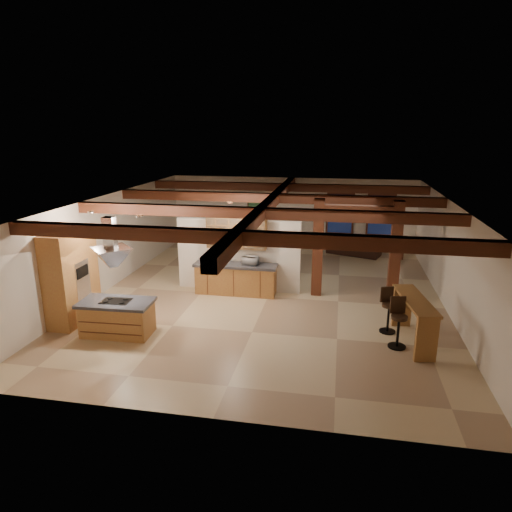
# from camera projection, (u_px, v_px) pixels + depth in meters

# --- Properties ---
(ground) EXTENTS (12.00, 12.00, 0.00)m
(ground) POSITION_uv_depth(u_px,v_px,m) (268.00, 297.00, 13.57)
(ground) COLOR #C8B085
(ground) RESTS_ON ground
(room_walls) EXTENTS (12.00, 12.00, 12.00)m
(room_walls) POSITION_uv_depth(u_px,v_px,m) (268.00, 239.00, 13.08)
(room_walls) COLOR silver
(room_walls) RESTS_ON ground
(ceiling_beams) EXTENTS (10.00, 12.00, 0.28)m
(ceiling_beams) POSITION_uv_depth(u_px,v_px,m) (269.00, 205.00, 12.82)
(ceiling_beams) COLOR #3E230F
(ceiling_beams) RESTS_ON room_walls
(timber_posts) EXTENTS (2.50, 0.30, 2.90)m
(timber_posts) POSITION_uv_depth(u_px,v_px,m) (357.00, 239.00, 13.12)
(timber_posts) COLOR #3E230F
(timber_posts) RESTS_ON ground
(partition_wall) EXTENTS (3.80, 0.18, 2.20)m
(partition_wall) POSITION_uv_depth(u_px,v_px,m) (238.00, 255.00, 13.92)
(partition_wall) COLOR silver
(partition_wall) RESTS_ON ground
(pantry_cabinet) EXTENTS (0.67, 1.60, 2.40)m
(pantry_cabinet) POSITION_uv_depth(u_px,v_px,m) (71.00, 277.00, 11.60)
(pantry_cabinet) COLOR olive
(pantry_cabinet) RESTS_ON ground
(back_counter) EXTENTS (2.50, 0.66, 0.94)m
(back_counter) POSITION_uv_depth(u_px,v_px,m) (236.00, 279.00, 13.72)
(back_counter) COLOR olive
(back_counter) RESTS_ON ground
(upper_display_cabinet) EXTENTS (1.80, 0.36, 0.95)m
(upper_display_cabinet) POSITION_uv_depth(u_px,v_px,m) (237.00, 233.00, 13.54)
(upper_display_cabinet) COLOR olive
(upper_display_cabinet) RESTS_ON partition_wall
(range_hood) EXTENTS (1.10, 1.10, 1.40)m
(range_hood) POSITION_uv_depth(u_px,v_px,m) (113.00, 264.00, 10.65)
(range_hood) COLOR silver
(range_hood) RESTS_ON room_walls
(back_windows) EXTENTS (2.70, 0.07, 1.70)m
(back_windows) POSITION_uv_depth(u_px,v_px,m) (360.00, 214.00, 18.28)
(back_windows) COLOR #3E230F
(back_windows) RESTS_ON room_walls
(framed_art) EXTENTS (0.65, 0.05, 0.85)m
(framed_art) POSITION_uv_depth(u_px,v_px,m) (255.00, 206.00, 18.99)
(framed_art) COLOR #3E230F
(framed_art) RESTS_ON room_walls
(recessed_cans) EXTENTS (3.16, 2.46, 0.03)m
(recessed_cans) POSITION_uv_depth(u_px,v_px,m) (157.00, 210.00, 11.41)
(recessed_cans) COLOR silver
(recessed_cans) RESTS_ON room_walls
(kitchen_island) EXTENTS (1.78, 0.99, 0.87)m
(kitchen_island) POSITION_uv_depth(u_px,v_px,m) (117.00, 317.00, 11.02)
(kitchen_island) COLOR olive
(kitchen_island) RESTS_ON ground
(dining_table) EXTENTS (1.67, 0.98, 0.58)m
(dining_table) POSITION_uv_depth(u_px,v_px,m) (266.00, 265.00, 15.70)
(dining_table) COLOR #411B10
(dining_table) RESTS_ON ground
(sofa) EXTENTS (2.20, 1.45, 0.60)m
(sofa) POSITION_uv_depth(u_px,v_px,m) (354.00, 247.00, 18.03)
(sofa) COLOR black
(sofa) RESTS_ON ground
(microwave) EXTENTS (0.51, 0.41, 0.25)m
(microwave) POSITION_uv_depth(u_px,v_px,m) (250.00, 261.00, 13.48)
(microwave) COLOR #B1B1B6
(microwave) RESTS_ON back_counter
(bar_counter) EXTENTS (0.83, 2.11, 1.08)m
(bar_counter) POSITION_uv_depth(u_px,v_px,m) (414.00, 313.00, 10.52)
(bar_counter) COLOR olive
(bar_counter) RESTS_ON ground
(side_table) EXTENTS (0.46, 0.46, 0.50)m
(side_table) POSITION_uv_depth(u_px,v_px,m) (398.00, 252.00, 17.51)
(side_table) COLOR #3E230F
(side_table) RESTS_ON ground
(table_lamp) EXTENTS (0.29, 0.29, 0.34)m
(table_lamp) POSITION_uv_depth(u_px,v_px,m) (399.00, 239.00, 17.38)
(table_lamp) COLOR black
(table_lamp) RESTS_ON side_table
(bar_stool_a) EXTENTS (0.41, 0.43, 1.17)m
(bar_stool_a) POSITION_uv_depth(u_px,v_px,m) (398.00, 322.00, 10.34)
(bar_stool_a) COLOR black
(bar_stool_a) RESTS_ON ground
(bar_stool_b) EXTENTS (0.42, 0.43, 1.12)m
(bar_stool_b) POSITION_uv_depth(u_px,v_px,m) (388.00, 310.00, 11.13)
(bar_stool_b) COLOR black
(bar_stool_b) RESTS_ON ground
(dining_chairs) EXTENTS (2.12, 2.12, 1.20)m
(dining_chairs) POSITION_uv_depth(u_px,v_px,m) (266.00, 256.00, 15.61)
(dining_chairs) COLOR #3E230F
(dining_chairs) RESTS_ON ground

